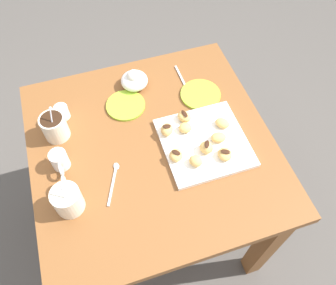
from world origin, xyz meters
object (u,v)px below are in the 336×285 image
coffee_mug_cream_right (54,126)px  beignet_6 (225,154)px  dining_table (153,164)px  coffee_mug_cream_left (67,199)px  beignet_3 (219,137)px  pastry_plate_square (204,142)px  beignet_1 (176,155)px  beignet_4 (196,161)px  ice_cream_bowl (134,80)px  saucer_lime_right (200,95)px  beignet_8 (206,147)px  beignet_2 (185,128)px  beignet_0 (167,129)px  chocolate_sauce_pitcher (62,112)px  saucer_lime_left (126,105)px  beignet_7 (184,117)px  cream_pitcher_white (59,160)px  beignet_5 (222,123)px

coffee_mug_cream_right → beignet_6: (-0.29, -0.54, -0.02)m
dining_table → coffee_mug_cream_left: bearing=114.7°
beignet_3 → pastry_plate_square: bearing=80.3°
beignet_1 → beignet_3: 0.17m
pastry_plate_square → beignet_4: bearing=140.2°
beignet_4 → ice_cream_bowl: bearing=13.5°
pastry_plate_square → coffee_mug_cream_right: bearing=67.6°
saucer_lime_right → beignet_8: beignet_8 is taller
dining_table → coffee_mug_cream_left: (-0.15, 0.32, 0.20)m
beignet_4 → beignet_2: bearing=-5.2°
coffee_mug_cream_left → beignet_0: size_ratio=2.67×
chocolate_sauce_pitcher → beignet_4: 0.54m
saucer_lime_left → beignet_2: bearing=-137.1°
beignet_2 → saucer_lime_left: bearing=42.9°
coffee_mug_cream_right → beignet_7: coffee_mug_cream_right is taller
ice_cream_bowl → beignet_1: 0.39m
saucer_lime_right → beignet_0: 0.24m
pastry_plate_square → coffee_mug_cream_left: bearing=100.3°
cream_pitcher_white → saucer_lime_right: cream_pitcher_white is taller
ice_cream_bowl → chocolate_sauce_pitcher: size_ratio=1.18×
beignet_6 → coffee_mug_cream_right: bearing=62.1°
beignet_0 → saucer_lime_right: bearing=-52.9°
beignet_1 → beignet_5: (0.08, -0.21, -0.00)m
beignet_5 → beignet_7: beignet_7 is taller
coffee_mug_cream_right → beignet_8: size_ratio=3.09×
saucer_lime_right → saucer_lime_left: bearing=82.7°
beignet_6 → beignet_1: bearing=73.4°
beignet_3 → saucer_lime_right: bearing=-5.2°
chocolate_sauce_pitcher → beignet_4: bearing=-131.5°
coffee_mug_cream_left → beignet_3: bearing=-81.5°
beignet_1 → beignet_7: bearing=-29.2°
chocolate_sauce_pitcher → coffee_mug_cream_left: bearing=175.1°
coffee_mug_cream_right → beignet_7: 0.47m
pastry_plate_square → beignet_7: 0.12m
saucer_lime_right → beignet_7: (-0.11, 0.11, 0.03)m
chocolate_sauce_pitcher → saucer_lime_right: chocolate_sauce_pitcher is taller
dining_table → beignet_2: 0.22m
coffee_mug_cream_right → beignet_0: 0.41m
beignet_4 → beignet_8: bearing=-54.4°
beignet_0 → beignet_4: (-0.16, -0.05, -0.00)m
pastry_plate_square → beignet_1: bearing=105.3°
beignet_3 → coffee_mug_cream_right: bearing=68.7°
saucer_lime_right → beignet_2: beignet_2 is taller
beignet_2 → beignet_8: bearing=-158.6°
pastry_plate_square → ice_cream_bowl: size_ratio=2.76×
beignet_3 → beignet_8: (-0.03, 0.06, 0.01)m
beignet_1 → beignet_2: same height
coffee_mug_cream_right → dining_table: bearing=-115.4°
beignet_7 → chocolate_sauce_pitcher: bearing=69.0°
saucer_lime_right → beignet_7: size_ratio=3.03×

